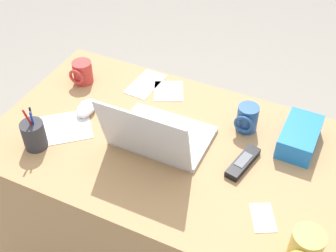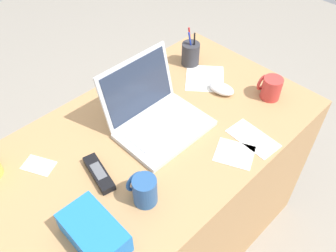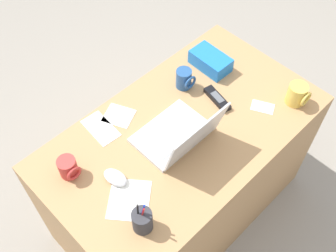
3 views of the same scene
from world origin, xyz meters
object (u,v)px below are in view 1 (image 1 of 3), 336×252
object	(u,v)px
computer_mouse	(86,108)
coffee_mug_spare	(306,248)
coffee_mug_tall	(247,119)
laptop	(157,136)
coffee_mug_white	(82,73)
snack_bag	(300,137)
pen_holder	(34,135)
cordless_phone	(243,162)

from	to	relation	value
computer_mouse	coffee_mug_spare	bearing A→B (deg)	151.96
computer_mouse	coffee_mug_tall	distance (m)	0.58
laptop	coffee_mug_white	bearing A→B (deg)	-25.00
computer_mouse	coffee_mug_white	distance (m)	0.19
coffee_mug_white	snack_bag	world-z (taller)	coffee_mug_white
snack_bag	pen_holder	bearing A→B (deg)	25.57
computer_mouse	coffee_mug_tall	world-z (taller)	coffee_mug_tall
laptop	computer_mouse	xyz separation A→B (m)	(0.32, -0.05, -0.03)
laptop	pen_holder	bearing A→B (deg)	25.10
coffee_mug_tall	snack_bag	bearing A→B (deg)	-179.66
pen_holder	coffee_mug_tall	bearing A→B (deg)	-148.18
coffee_mug_white	snack_bag	bearing A→B (deg)	-179.38
computer_mouse	coffee_mug_white	xyz separation A→B (m)	(0.11, -0.15, 0.03)
snack_bag	laptop	bearing A→B (deg)	25.99
laptop	coffee_mug_white	distance (m)	0.47
cordless_phone	pen_holder	size ratio (longest dim) A/B	0.95
laptop	snack_bag	bearing A→B (deg)	-154.01
computer_mouse	cordless_phone	distance (m)	0.61
laptop	pen_holder	size ratio (longest dim) A/B	1.87
coffee_mug_tall	pen_holder	world-z (taller)	pen_holder
coffee_mug_tall	snack_bag	world-z (taller)	coffee_mug_tall
computer_mouse	snack_bag	bearing A→B (deg)	-178.53
laptop	computer_mouse	distance (m)	0.32
coffee_mug_spare	pen_holder	bearing A→B (deg)	-2.79
laptop	coffee_mug_tall	size ratio (longest dim) A/B	3.28
computer_mouse	snack_bag	xyz separation A→B (m)	(-0.75, -0.16, 0.02)
computer_mouse	coffee_mug_white	bearing A→B (deg)	-63.90
laptop	coffee_mug_tall	bearing A→B (deg)	-139.58
coffee_mug_white	pen_holder	bearing A→B (deg)	98.73
laptop	cordless_phone	world-z (taller)	laptop
coffee_mug_white	coffee_mug_spare	bearing A→B (deg)	156.62
coffee_mug_spare	coffee_mug_tall	bearing A→B (deg)	-55.41
coffee_mug_tall	coffee_mug_spare	distance (m)	0.52
coffee_mug_white	coffee_mug_spare	world-z (taller)	coffee_mug_spare
cordless_phone	snack_bag	xyz separation A→B (m)	(-0.14, -0.17, 0.03)
computer_mouse	coffee_mug_tall	size ratio (longest dim) A/B	1.10
computer_mouse	coffee_mug_spare	xyz separation A→B (m)	(-0.85, 0.27, 0.03)
coffee_mug_tall	snack_bag	size ratio (longest dim) A/B	0.50
snack_bag	coffee_mug_spare	bearing A→B (deg)	104.33
laptop	coffee_mug_white	world-z (taller)	laptop
laptop	coffee_mug_spare	distance (m)	0.58
cordless_phone	pen_holder	xyz separation A→B (m)	(0.66, 0.21, 0.04)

